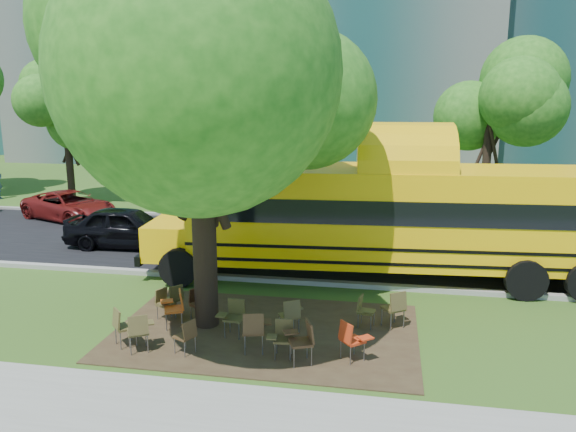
% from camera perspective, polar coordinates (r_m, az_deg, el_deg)
% --- Properties ---
extents(ground, '(160.00, 160.00, 0.00)m').
position_cam_1_polar(ground, '(14.07, -5.89, -10.54)').
color(ground, '#345219').
rests_on(ground, ground).
extents(dirt_patch, '(7.00, 4.50, 0.03)m').
position_cam_1_polar(dirt_patch, '(13.39, -2.29, -11.64)').
color(dirt_patch, '#382819').
rests_on(dirt_patch, ground).
extents(asphalt_road, '(80.00, 8.00, 0.04)m').
position_cam_1_polar(asphalt_road, '(20.52, -0.45, -3.03)').
color(asphalt_road, black).
rests_on(asphalt_road, ground).
extents(kerb_near, '(80.00, 0.25, 0.14)m').
position_cam_1_polar(kerb_near, '(16.76, -3.03, -6.42)').
color(kerb_near, gray).
rests_on(kerb_near, ground).
extents(kerb_far, '(80.00, 0.25, 0.14)m').
position_cam_1_polar(kerb_far, '(24.43, 1.35, -0.41)').
color(kerb_far, gray).
rests_on(kerb_far, ground).
extents(building_main, '(38.00, 16.00, 22.00)m').
position_cam_1_polar(building_main, '(50.14, -3.41, 18.66)').
color(building_main, slate).
rests_on(building_main, ground).
extents(bg_tree_0, '(5.20, 5.20, 7.18)m').
position_cam_1_polar(bg_tree_0, '(29.91, -21.69, 9.78)').
color(bg_tree_0, black).
rests_on(bg_tree_0, ground).
extents(bg_tree_2, '(4.80, 4.80, 6.62)m').
position_cam_1_polar(bg_tree_2, '(29.76, -6.79, 9.85)').
color(bg_tree_2, black).
rests_on(bg_tree_2, ground).
extents(bg_tree_3, '(5.60, 5.60, 7.84)m').
position_cam_1_polar(bg_tree_3, '(26.78, 19.91, 10.70)').
color(bg_tree_3, black).
rests_on(bg_tree_3, ground).
extents(main_tree, '(7.20, 7.20, 9.34)m').
position_cam_1_polar(main_tree, '(12.77, -9.01, 13.43)').
color(main_tree, black).
rests_on(main_tree, ground).
extents(school_bus, '(13.87, 3.95, 3.35)m').
position_cam_1_polar(school_bus, '(16.80, 11.00, 0.02)').
color(school_bus, '#FFBC08').
rests_on(school_bus, ground).
extents(chair_0, '(0.60, 0.74, 0.89)m').
position_cam_1_polar(chair_0, '(12.59, -14.89, -11.02)').
color(chair_0, '#4E4322').
rests_on(chair_0, ground).
extents(chair_1, '(0.76, 0.60, 0.89)m').
position_cam_1_polar(chair_1, '(12.95, -16.40, -10.45)').
color(chair_1, brown).
rests_on(chair_1, ground).
extents(chair_2, '(0.51, 0.65, 0.79)m').
position_cam_1_polar(chair_2, '(12.34, -10.24, -11.61)').
color(chair_2, '#4C331B').
rests_on(chair_2, ground).
extents(chair_3, '(0.60, 0.51, 0.87)m').
position_cam_1_polar(chair_3, '(13.04, -5.53, -9.87)').
color(chair_3, '#45411E').
rests_on(chair_3, ground).
extents(chair_4, '(0.65, 0.68, 0.96)m').
position_cam_1_polar(chair_4, '(12.16, -3.39, -11.26)').
color(chair_4, '#462E19').
rests_on(chair_4, ground).
extents(chair_5, '(0.55, 0.53, 0.83)m').
position_cam_1_polar(chair_5, '(12.00, -0.56, -11.98)').
color(chair_5, '#4D4021').
rests_on(chair_5, ground).
extents(chair_6, '(0.73, 0.64, 0.93)m').
position_cam_1_polar(chair_6, '(11.73, 1.54, -12.23)').
color(chair_6, '#4D2F1B').
rests_on(chair_6, ground).
extents(chair_7, '(0.75, 0.60, 0.88)m').
position_cam_1_polar(chair_7, '(11.88, 6.46, -12.15)').
color(chair_7, red).
rests_on(chair_7, ground).
extents(chair_8, '(0.54, 0.69, 0.80)m').
position_cam_1_polar(chair_8, '(14.46, -11.37, -7.99)').
color(chair_8, '#48431F').
rests_on(chair_8, ground).
extents(chair_9, '(0.72, 0.63, 0.92)m').
position_cam_1_polar(chair_9, '(13.67, -11.33, -8.86)').
color(chair_9, '#C44E14').
rests_on(chair_9, ground).
extents(chair_10, '(0.55, 0.69, 0.83)m').
position_cam_1_polar(chair_10, '(13.98, -9.13, -8.54)').
color(chair_10, '#442818').
rests_on(chair_10, ground).
extents(chair_11, '(0.59, 0.72, 0.88)m').
position_cam_1_polar(chair_11, '(13.03, 0.32, -9.81)').
color(chair_11, brown).
rests_on(chair_11, ground).
extents(chair_12, '(0.46, 0.59, 0.79)m').
position_cam_1_polar(chair_12, '(13.54, 7.76, -9.29)').
color(chair_12, '#4E4A21').
rests_on(chair_12, ground).
extents(chair_13, '(0.63, 0.80, 0.94)m').
position_cam_1_polar(chair_13, '(13.60, 10.88, -8.89)').
color(chair_13, brown).
rests_on(chair_13, ground).
extents(chair_14, '(0.50, 0.64, 0.79)m').
position_cam_1_polar(chair_14, '(14.21, -12.50, -8.43)').
color(chair_14, brown).
rests_on(chair_14, ground).
extents(black_car, '(4.46, 1.92, 1.50)m').
position_cam_1_polar(black_car, '(20.97, -16.01, -1.12)').
color(black_car, black).
rests_on(black_car, ground).
extents(bg_car_red, '(5.07, 3.71, 1.28)m').
position_cam_1_polar(bg_car_red, '(26.40, -21.30, 0.97)').
color(bg_car_red, '#611210').
rests_on(bg_car_red, ground).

